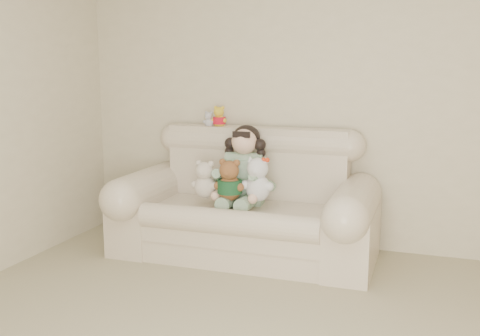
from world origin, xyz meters
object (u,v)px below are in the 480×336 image
seated_child (245,164)px  cream_teddy (205,176)px  white_cat (258,175)px  sofa (244,194)px  brown_teddy (230,176)px

seated_child → cream_teddy: (-0.26, -0.22, -0.07)m
white_cat → cream_teddy: white_cat is taller
cream_teddy → seated_child: bearing=18.5°
seated_child → white_cat: seated_child is taller
sofa → cream_teddy: 0.35m
white_cat → cream_teddy: size_ratio=1.17×
brown_teddy → white_cat: size_ratio=0.93×
seated_child → white_cat: bearing=-52.8°
sofa → cream_teddy: sofa is taller
sofa → white_cat: (0.15, -0.11, 0.19)m
white_cat → brown_teddy: bearing=-142.0°
sofa → brown_teddy: 0.25m
cream_teddy → brown_teddy: bearing=-27.5°
white_cat → cream_teddy: (-0.43, -0.04, -0.03)m
sofa → brown_teddy: (-0.06, -0.16, 0.18)m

